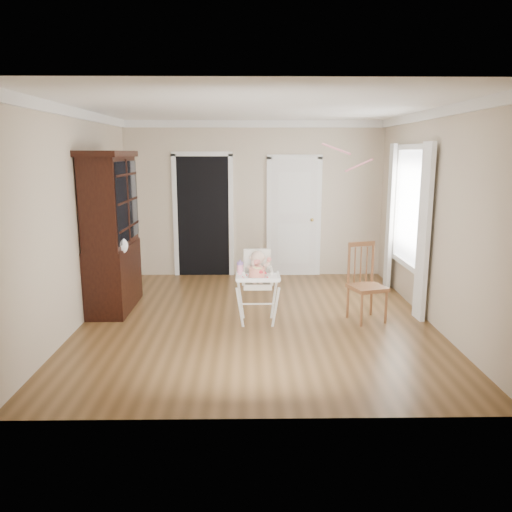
{
  "coord_description": "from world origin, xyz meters",
  "views": [
    {
      "loc": [
        -0.1,
        -6.27,
        2.16
      ],
      "look_at": [
        -0.01,
        -0.2,
        0.9
      ],
      "focal_mm": 35.0,
      "sensor_mm": 36.0,
      "label": 1
    }
  ],
  "objects_px": {
    "high_chair": "(258,278)",
    "sippy_cup": "(240,268)",
    "china_cabinet": "(112,232)",
    "cake": "(257,272)",
    "dining_chair": "(366,285)"
  },
  "relations": [
    {
      "from": "high_chair",
      "to": "sippy_cup",
      "type": "xyz_separation_m",
      "value": [
        -0.22,
        -0.1,
        0.16
      ]
    },
    {
      "from": "china_cabinet",
      "to": "dining_chair",
      "type": "bearing_deg",
      "value": -9.23
    },
    {
      "from": "high_chair",
      "to": "cake",
      "type": "relative_size",
      "value": 3.83
    },
    {
      "from": "cake",
      "to": "china_cabinet",
      "type": "bearing_deg",
      "value": 156.08
    },
    {
      "from": "sippy_cup",
      "to": "china_cabinet",
      "type": "xyz_separation_m",
      "value": [
        -1.78,
        0.74,
        0.34
      ]
    },
    {
      "from": "china_cabinet",
      "to": "sippy_cup",
      "type": "bearing_deg",
      "value": -22.57
    },
    {
      "from": "china_cabinet",
      "to": "high_chair",
      "type": "bearing_deg",
      "value": -17.8
    },
    {
      "from": "high_chair",
      "to": "cake",
      "type": "xyz_separation_m",
      "value": [
        -0.01,
        -0.24,
        0.13
      ]
    },
    {
      "from": "sippy_cup",
      "to": "dining_chair",
      "type": "height_order",
      "value": "dining_chair"
    },
    {
      "from": "china_cabinet",
      "to": "cake",
      "type": "bearing_deg",
      "value": -23.92
    },
    {
      "from": "high_chair",
      "to": "china_cabinet",
      "type": "bearing_deg",
      "value": 162.19
    },
    {
      "from": "high_chair",
      "to": "china_cabinet",
      "type": "xyz_separation_m",
      "value": [
        -2.0,
        0.64,
        0.5
      ]
    },
    {
      "from": "sippy_cup",
      "to": "cake",
      "type": "bearing_deg",
      "value": -34.32
    },
    {
      "from": "sippy_cup",
      "to": "dining_chair",
      "type": "bearing_deg",
      "value": 6.41
    },
    {
      "from": "cake",
      "to": "china_cabinet",
      "type": "height_order",
      "value": "china_cabinet"
    }
  ]
}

